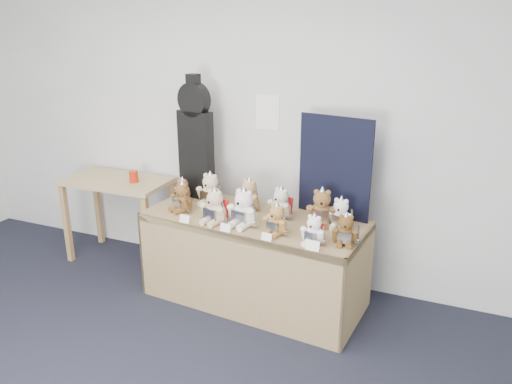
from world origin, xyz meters
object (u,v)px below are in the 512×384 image
at_px(red_cup, 134,177).
at_px(side_table, 118,192).
at_px(teddy_back_right, 322,209).
at_px(display_table, 250,239).
at_px(teddy_back_far_left, 182,190).
at_px(teddy_front_right, 276,221).
at_px(teddy_back_centre_right, 281,204).
at_px(teddy_front_far_left, 182,198).
at_px(teddy_front_centre, 244,209).
at_px(teddy_front_left, 215,208).
at_px(teddy_back_centre_left, 249,196).
at_px(guitar_case, 196,139).
at_px(teddy_front_far_right, 314,231).
at_px(teddy_back_left, 210,190).
at_px(teddy_front_end, 345,231).
at_px(teddy_back_end, 340,214).

bearing_deg(red_cup, side_table, 175.36).
height_order(red_cup, teddy_back_right, teddy_back_right).
bearing_deg(display_table, teddy_back_far_left, 169.02).
relative_size(teddy_front_right, teddy_back_centre_right, 0.93).
xyz_separation_m(side_table, teddy_back_right, (2.02, -0.12, 0.18)).
relative_size(teddy_back_right, teddy_back_far_left, 1.40).
bearing_deg(teddy_back_far_left, teddy_front_right, 8.28).
relative_size(teddy_front_far_left, teddy_front_centre, 0.84).
bearing_deg(red_cup, teddy_front_left, -20.88).
relative_size(teddy_front_far_left, teddy_back_centre_left, 0.93).
bearing_deg(teddy_front_left, red_cup, 170.98).
relative_size(teddy_front_centre, teddy_back_right, 1.04).
distance_m(guitar_case, teddy_back_right, 1.26).
relative_size(teddy_front_right, teddy_back_right, 0.83).
xyz_separation_m(teddy_front_left, teddy_back_far_left, (-0.50, 0.34, -0.03)).
bearing_deg(teddy_front_centre, side_table, 176.28).
xyz_separation_m(teddy_front_left, teddy_back_centre_right, (0.43, 0.30, -0.01)).
distance_m(teddy_front_far_right, teddy_back_left, 1.12).
relative_size(side_table, teddy_back_centre_right, 3.54).
height_order(teddy_front_end, teddy_back_far_left, teddy_front_end).
relative_size(guitar_case, teddy_front_far_right, 4.42).
bearing_deg(display_table, teddy_front_end, -4.88).
xyz_separation_m(display_table, teddy_back_centre_right, (0.20, 0.16, 0.27)).
xyz_separation_m(teddy_back_left, teddy_back_centre_left, (0.35, 0.02, -0.01)).
distance_m(side_table, teddy_back_far_left, 0.77).
bearing_deg(teddy_front_centre, red_cup, 174.72).
bearing_deg(teddy_back_centre_left, guitar_case, -176.56).
height_order(display_table, teddy_back_centre_right, teddy_back_centre_right).
distance_m(display_table, teddy_front_right, 0.42).
relative_size(teddy_front_far_right, teddy_back_left, 0.78).
relative_size(teddy_front_far_right, teddy_back_centre_left, 0.82).
distance_m(guitar_case, teddy_front_far_right, 1.41).
height_order(teddy_front_right, teddy_back_far_left, teddy_front_right).
height_order(teddy_front_centre, teddy_front_far_right, teddy_front_centre).
relative_size(teddy_front_centre, teddy_back_end, 1.26).
xyz_separation_m(teddy_front_far_left, teddy_front_end, (1.38, -0.11, -0.01)).
xyz_separation_m(teddy_front_right, teddy_back_centre_left, (-0.39, 0.39, 0.01)).
height_order(teddy_front_far_left, teddy_back_left, teddy_back_left).
distance_m(side_table, teddy_front_far_left, 0.95).
height_order(guitar_case, teddy_front_centre, guitar_case).
xyz_separation_m(teddy_front_far_right, teddy_back_far_left, (-1.31, 0.42, -0.01)).
height_order(teddy_back_right, teddy_back_end, teddy_back_right).
bearing_deg(side_table, teddy_front_right, -15.39).
bearing_deg(side_table, teddy_back_end, -4.88).
xyz_separation_m(red_cup, teddy_back_left, (0.82, -0.05, -0.01)).
bearing_deg(teddy_back_right, display_table, -176.10).
height_order(red_cup, teddy_front_left, teddy_front_left).
distance_m(teddy_back_right, teddy_back_end, 0.15).
relative_size(teddy_front_centre, teddy_back_centre_left, 1.11).
bearing_deg(teddy_front_left, side_table, 173.53).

